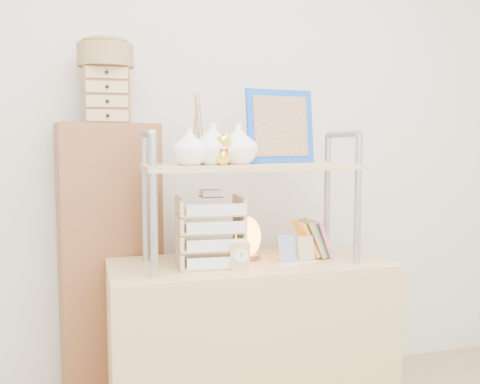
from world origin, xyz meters
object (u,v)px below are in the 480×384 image
object	(u,v)px
desk	(250,346)
cabinet	(110,268)
letter_tray	(211,235)
salt_lamp	(248,238)

from	to	relation	value
desk	cabinet	distance (m)	0.75
desk	letter_tray	distance (m)	0.53
cabinet	salt_lamp	bearing A→B (deg)	-36.74
letter_tray	salt_lamp	distance (m)	0.19
letter_tray	salt_lamp	world-z (taller)	letter_tray
letter_tray	desk	bearing A→B (deg)	1.74
cabinet	salt_lamp	size ratio (longest dim) A/B	7.11
cabinet	letter_tray	bearing A→B (deg)	-51.19
cabinet	letter_tray	world-z (taller)	cabinet
desk	letter_tray	world-z (taller)	letter_tray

